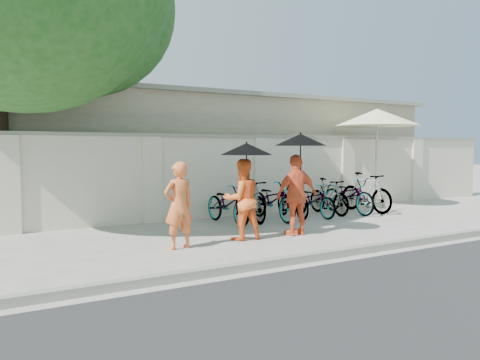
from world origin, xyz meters
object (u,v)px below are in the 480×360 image
monk_left (179,205)px  monk_right (297,195)px  monk_center (242,199)px  patio_umbrella (377,118)px

monk_left → monk_right: size_ratio=0.94×
monk_center → patio_umbrella: (5.78, 2.21, 1.82)m
monk_left → patio_umbrella: (7.13, 2.36, 1.83)m
monk_left → monk_center: monk_center is taller
monk_center → monk_right: (1.17, -0.15, 0.04)m
patio_umbrella → monk_right: bearing=-152.9°
monk_left → monk_right: 2.52m
monk_right → monk_center: bearing=-8.1°
monk_left → patio_umbrella: bearing=-169.4°
monk_right → patio_umbrella: size_ratio=0.53×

